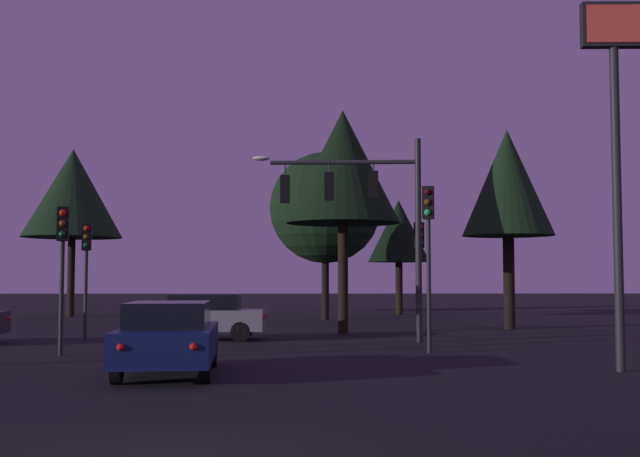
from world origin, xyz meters
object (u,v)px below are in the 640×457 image
traffic_light_corner_left (419,255)px  traffic_light_corner_right (86,257)px  traffic_signal_mast_arm (365,204)px  tree_lot_edge (73,194)px  car_nearside_lane (169,337)px  tree_behind_sign (508,184)px  traffic_light_far_side (428,235)px  traffic_light_median (62,249)px  tree_center_horizon (325,208)px  tree_right_cluster (343,167)px  tree_left_far (399,232)px  store_sign_illuminated (615,104)px  car_crossing_left (202,316)px

traffic_light_corner_left → traffic_light_corner_right: bearing=-175.4°
traffic_signal_mast_arm → tree_lot_edge: bearing=128.4°
traffic_light_corner_right → car_nearside_lane: traffic_light_corner_right is taller
tree_behind_sign → tree_lot_edge: 23.96m
traffic_light_far_side → traffic_light_corner_left: bearing=84.2°
traffic_light_far_side → tree_behind_sign: 12.01m
traffic_light_median → tree_center_horizon: (7.44, 19.09, 2.80)m
traffic_light_median → tree_right_cluster: size_ratio=0.47×
traffic_light_corner_right → traffic_light_far_side: traffic_light_far_side is taller
tree_left_far → tree_center_horizon: tree_center_horizon is taller
tree_behind_sign → tree_right_cluster: 7.36m
traffic_light_median → store_sign_illuminated: store_sign_illuminated is taller
car_crossing_left → tree_behind_sign: 13.95m
tree_left_far → traffic_light_far_side: bearing=-94.8°
traffic_light_corner_right → traffic_light_median: 5.77m
car_nearside_lane → tree_behind_sign: (11.12, 15.57, 5.09)m
traffic_light_median → store_sign_illuminated: bearing=-16.7°
car_nearside_lane → tree_center_horizon: (3.91, 23.41, 4.78)m
traffic_light_median → tree_lot_edge: size_ratio=0.43×
car_nearside_lane → tree_center_horizon: bearing=80.5°
traffic_light_corner_left → car_nearside_lane: (-6.84, -10.94, -2.04)m
tree_left_far → tree_center_horizon: size_ratio=0.78×
car_crossing_left → tree_left_far: 21.44m
traffic_light_corner_right → tree_center_horizon: tree_center_horizon is taller
traffic_light_median → tree_right_cluster: bearing=47.7°
tree_right_cluster → tree_lot_edge: bearing=134.4°
traffic_light_corner_left → tree_center_horizon: bearing=103.2°
traffic_light_median → car_crossing_left: (3.00, 5.50, -1.98)m
tree_left_far → tree_center_horizon: bearing=-127.9°
traffic_light_corner_left → traffic_light_median: traffic_light_corner_left is taller
traffic_light_median → tree_right_cluster: (7.80, 8.57, 3.39)m
traffic_light_corner_right → car_crossing_left: traffic_light_corner_right is taller
traffic_light_far_side → tree_center_horizon: (-2.31, 18.47, 2.37)m
car_crossing_left → store_sign_illuminated: (10.18, -9.46, 5.05)m
tree_right_cluster → traffic_light_far_side: bearing=-76.3°
traffic_light_corner_left → tree_center_horizon: tree_center_horizon is taller
traffic_light_far_side → traffic_light_corner_right: bearing=154.4°
store_sign_illuminated → tree_center_horizon: (-5.74, 23.05, -0.27)m
traffic_light_corner_left → tree_lot_edge: (-16.61, 16.32, 3.85)m
traffic_light_corner_left → traffic_light_median: 12.29m
traffic_light_median → tree_right_cluster: tree_right_cluster is taller
traffic_signal_mast_arm → tree_right_cluster: bearing=97.5°
traffic_light_corner_left → traffic_light_median: (-10.36, -6.61, -0.05)m
tree_lot_edge → tree_left_far: bearing=5.5°
traffic_light_corner_right → traffic_light_corner_left: bearing=4.6°
traffic_light_corner_left → traffic_light_far_side: 6.04m
traffic_light_far_side → tree_left_far: 24.18m
car_crossing_left → tree_lot_edge: 20.60m
traffic_signal_mast_arm → traffic_light_corner_right: (-9.22, 1.17, -1.68)m
traffic_signal_mast_arm → store_sign_illuminated: bearing=-60.3°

